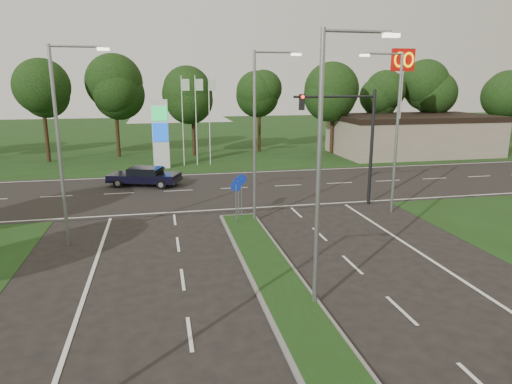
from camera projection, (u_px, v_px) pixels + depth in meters
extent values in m
cube|color=#1B3110|center=(190.00, 138.00, 62.02)|extent=(160.00, 50.00, 0.02)
cube|color=black|center=(221.00, 189.00, 32.54)|extent=(160.00, 12.00, 0.02)
cube|color=slate|center=(311.00, 337.00, 13.51)|extent=(2.00, 26.00, 0.12)
cube|color=gray|center=(413.00, 135.00, 47.92)|extent=(16.00, 9.00, 4.00)
cylinder|color=gray|center=(318.00, 176.00, 14.53)|extent=(0.16, 0.16, 9.00)
cylinder|color=gray|center=(358.00, 31.00, 13.72)|extent=(2.20, 0.10, 0.10)
cube|color=#FFF2CC|center=(391.00, 36.00, 13.97)|extent=(0.50, 0.22, 0.12)
cylinder|color=gray|center=(254.00, 139.00, 24.04)|extent=(0.16, 0.16, 9.00)
cylinder|color=gray|center=(275.00, 52.00, 23.23)|extent=(2.20, 0.10, 0.10)
cube|color=#FFF2CC|center=(296.00, 55.00, 23.48)|extent=(0.50, 0.22, 0.12)
cylinder|color=gray|center=(59.00, 149.00, 20.26)|extent=(0.16, 0.16, 9.00)
cylinder|color=gray|center=(76.00, 46.00, 19.45)|extent=(2.20, 0.10, 0.10)
cube|color=#FFF2CC|center=(103.00, 49.00, 19.70)|extent=(0.50, 0.22, 0.12)
cylinder|color=gray|center=(397.00, 135.00, 25.69)|extent=(0.16, 0.16, 9.00)
cylinder|color=gray|center=(384.00, 54.00, 24.44)|extent=(2.20, 0.10, 0.10)
cube|color=#FFF2CC|center=(365.00, 55.00, 24.24)|extent=(0.50, 0.22, 0.12)
cylinder|color=black|center=(371.00, 148.00, 27.73)|extent=(0.20, 0.20, 7.00)
cylinder|color=black|center=(335.00, 97.00, 26.50)|extent=(5.00, 0.14, 0.14)
cube|color=black|center=(302.00, 102.00, 26.17)|extent=(0.28, 0.28, 0.90)
sphere|color=#FF190C|center=(303.00, 97.00, 25.93)|extent=(0.20, 0.20, 0.20)
cylinder|color=gray|center=(236.00, 205.00, 24.14)|extent=(0.06, 0.06, 2.20)
cylinder|color=#0C26A5|center=(236.00, 186.00, 23.90)|extent=(0.56, 0.04, 0.56)
cylinder|color=gray|center=(238.00, 200.00, 25.15)|extent=(0.06, 0.06, 2.20)
cylinder|color=#0C26A5|center=(238.00, 182.00, 24.92)|extent=(0.56, 0.04, 0.56)
cylinder|color=gray|center=(242.00, 196.00, 25.88)|extent=(0.06, 0.06, 2.20)
cylinder|color=#0C26A5|center=(241.00, 179.00, 25.64)|extent=(0.56, 0.04, 0.56)
cube|color=silver|center=(161.00, 134.00, 39.59)|extent=(1.40, 0.30, 6.00)
cube|color=#0CA53F|center=(160.00, 114.00, 39.00)|extent=(1.30, 0.08, 1.20)
cube|color=#0C3FBF|center=(160.00, 132.00, 39.37)|extent=(1.30, 0.08, 1.60)
cylinder|color=silver|center=(183.00, 122.00, 40.71)|extent=(0.08, 0.08, 8.00)
cube|color=#B2D8B2|center=(185.00, 85.00, 40.03)|extent=(0.70, 0.02, 1.00)
cylinder|color=silver|center=(196.00, 121.00, 40.95)|extent=(0.08, 0.08, 8.00)
cube|color=#B2D8B2|center=(199.00, 85.00, 40.27)|extent=(0.70, 0.02, 1.00)
cylinder|color=silver|center=(209.00, 121.00, 41.19)|extent=(0.08, 0.08, 8.00)
cube|color=#B2D8B2|center=(213.00, 85.00, 40.52)|extent=(0.70, 0.02, 1.00)
cylinder|color=silver|center=(399.00, 109.00, 42.61)|extent=(0.30, 0.30, 10.00)
cube|color=#BF0C07|center=(403.00, 60.00, 41.58)|extent=(2.20, 0.35, 2.00)
torus|color=#FFC600|center=(400.00, 60.00, 41.28)|extent=(1.06, 0.16, 1.06)
torus|color=#FFC600|center=(409.00, 60.00, 41.46)|extent=(1.06, 0.16, 1.06)
cylinder|color=black|center=(200.00, 134.00, 47.24)|extent=(0.36, 0.36, 4.40)
sphere|color=black|center=(198.00, 92.00, 46.24)|extent=(6.00, 6.00, 6.00)
sphere|color=black|center=(201.00, 81.00, 45.87)|extent=(4.80, 4.80, 4.80)
cube|color=black|center=(144.00, 178.00, 33.34)|extent=(5.43, 3.64, 0.51)
cube|color=black|center=(145.00, 171.00, 33.21)|extent=(2.67, 2.39, 0.48)
cube|color=black|center=(145.00, 168.00, 33.16)|extent=(2.26, 2.16, 0.05)
cylinder|color=black|center=(118.00, 183.00, 32.70)|extent=(0.74, 0.45, 0.71)
cylinder|color=black|center=(129.00, 178.00, 34.53)|extent=(0.74, 0.45, 0.71)
cylinder|color=black|center=(161.00, 185.00, 32.28)|extent=(0.74, 0.45, 0.71)
cylinder|color=black|center=(170.00, 179.00, 34.10)|extent=(0.74, 0.45, 0.71)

